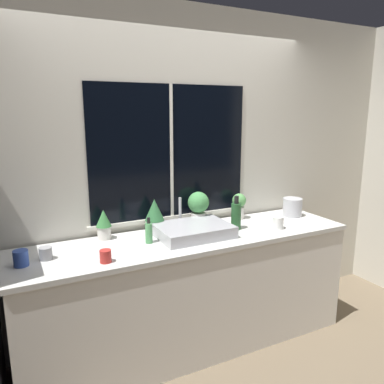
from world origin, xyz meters
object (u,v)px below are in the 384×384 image
bottle_tall (236,215)px  potted_plant_far_left (104,223)px  mug_white (278,223)px  soap_bottle (149,232)px  potted_plant_center_right (198,206)px  mug_grey (46,253)px  potted_plant_center_left (154,213)px  sink (193,230)px  mug_red (106,256)px  potted_plant_far_right (239,205)px  kettle (292,206)px  mug_blue (21,258)px

bottle_tall → potted_plant_far_left: bearing=166.5°
mug_white → soap_bottle: bearing=171.8°
soap_bottle → potted_plant_far_left: bearing=139.0°
potted_plant_center_right → mug_grey: 1.26m
mug_grey → potted_plant_center_right: bearing=10.5°
potted_plant_center_left → mug_grey: potted_plant_center_left is taller
bottle_tall → mug_grey: bearing=179.4°
sink → mug_red: bearing=-163.9°
potted_plant_center_left → mug_white: size_ratio=2.61×
potted_plant_far_right → kettle: bearing=-16.6°
mug_white → mug_blue: bearing=176.5°
potted_plant_far_left → potted_plant_center_left: bearing=0.0°
potted_plant_center_right → bottle_tall: potted_plant_center_right is taller
sink → bottle_tall: 0.40m
mug_red → mug_white: bearing=2.5°
mug_blue → potted_plant_far_left: bearing=24.7°
potted_plant_far_right → mug_red: potted_plant_far_right is taller
potted_plant_center_right → mug_red: (-0.90, -0.45, -0.12)m
bottle_tall → potted_plant_center_right: bearing=131.8°
potted_plant_center_left → mug_blue: 1.03m
mug_blue → potted_plant_center_right: bearing=11.0°
potted_plant_center_right → potted_plant_far_right: size_ratio=1.24×
potted_plant_center_right → potted_plant_far_right: potted_plant_center_right is taller
sink → bottle_tall: (0.39, -0.00, 0.07)m
potted_plant_far_left → bottle_tall: 1.05m
sink → mug_white: sink is taller
potted_plant_center_left → bottle_tall: 0.66m
potted_plant_far_right → mug_grey: 1.66m
potted_plant_far_right → mug_white: bearing=-72.3°
mug_white → potted_plant_center_right: bearing=143.9°
potted_plant_far_left → soap_bottle: (0.27, -0.23, -0.04)m
potted_plant_center_left → mug_white: 1.01m
kettle → mug_white: bearing=-146.3°
potted_plant_far_left → mug_blue: (-0.59, -0.27, -0.07)m
sink → kettle: size_ratio=3.03×
kettle → potted_plant_center_right: bearing=170.8°
potted_plant_far_right → kettle: (0.49, -0.15, -0.04)m
mug_red → kettle: kettle is taller
mug_blue → mug_white: size_ratio=1.00×
sink → mug_red: (-0.73, -0.21, -0.00)m
potted_plant_far_left → mug_red: size_ratio=2.73×
mug_blue → sink: bearing=1.4°
potted_plant_far_left → potted_plant_far_right: potted_plant_far_right is taller
soap_bottle → mug_white: soap_bottle is taller
potted_plant_far_left → soap_bottle: 0.36m
potted_plant_far_right → bottle_tall: size_ratio=0.83×
mug_grey → mug_blue: 0.15m
sink → mug_red: sink is taller
soap_bottle → mug_red: soap_bottle is taller
potted_plant_center_left → potted_plant_far_right: potted_plant_center_left is taller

